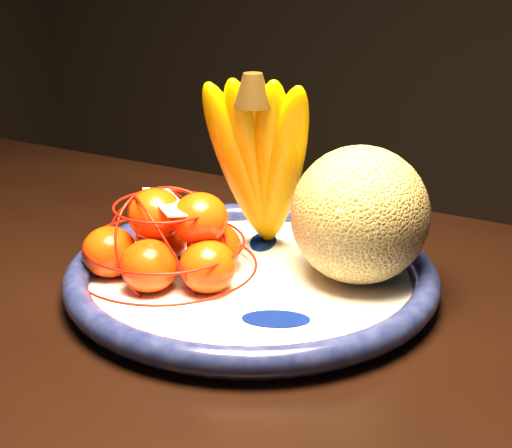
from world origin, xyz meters
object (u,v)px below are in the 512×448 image
at_px(fruit_bowl, 252,276).
at_px(cantaloupe, 360,215).
at_px(banana_bunch, 261,156).
at_px(dining_table, 120,422).
at_px(mandarin_bag, 170,244).

height_order(fruit_bowl, cantaloupe, cantaloupe).
bearing_deg(banana_bunch, dining_table, -115.21).
xyz_separation_m(cantaloupe, banana_bunch, (-0.12, 0.02, 0.04)).
distance_m(fruit_bowl, mandarin_bag, 0.09).
distance_m(dining_table, cantaloupe, 0.31).
xyz_separation_m(fruit_bowl, cantaloupe, (0.10, 0.05, 0.07)).
relative_size(cantaloupe, banana_bunch, 0.63).
relative_size(cantaloupe, mandarin_bag, 0.73).
relative_size(dining_table, cantaloupe, 11.80).
height_order(dining_table, banana_bunch, banana_bunch).
distance_m(dining_table, fruit_bowl, 0.20).
bearing_deg(cantaloupe, banana_bunch, 172.42).
distance_m(fruit_bowl, cantaloupe, 0.13).
relative_size(banana_bunch, mandarin_bag, 1.16).
height_order(cantaloupe, mandarin_bag, cantaloupe).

